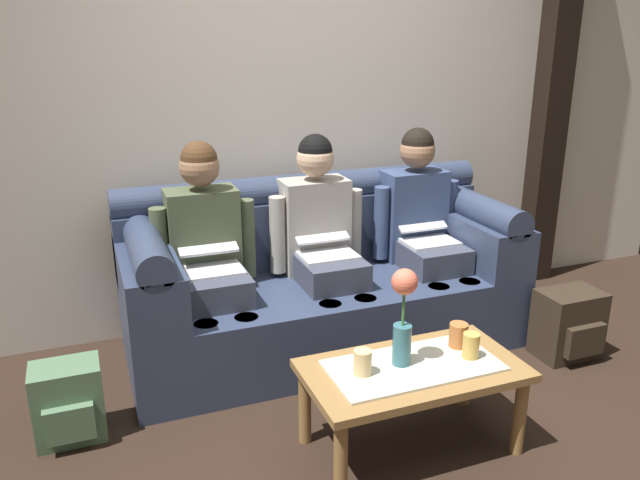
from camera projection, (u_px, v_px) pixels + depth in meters
ground_plane at (418, 458)px, 2.74m from camera, size 14.00×14.00×0.00m
back_wall_patterned at (289, 85)px, 3.78m from camera, size 6.00×0.12×2.90m
timber_pillar at (552, 78)px, 4.31m from camera, size 0.20×0.20×2.90m
couch at (321, 283)px, 3.65m from camera, size 2.22×0.88×0.96m
person_left at (208, 250)px, 3.34m from camera, size 0.56×0.67×1.22m
person_middle at (321, 236)px, 3.56m from camera, size 0.56×0.67×1.22m
person_right at (422, 224)px, 3.78m from camera, size 0.56×0.67×1.22m
coffee_table at (413, 377)px, 2.70m from camera, size 0.94×0.51×0.41m
flower_vase at (403, 311)px, 2.61m from camera, size 0.11×0.11×0.43m
cup_near_left at (458, 335)px, 2.82m from camera, size 0.08×0.08×0.11m
cup_near_right at (363, 362)px, 2.59m from camera, size 0.07×0.07×0.11m
cup_far_center at (471, 346)px, 2.72m from camera, size 0.07×0.07×0.11m
backpack_right at (569, 325)px, 3.54m from camera, size 0.35×0.28×0.39m
backpack_left at (69, 403)px, 2.82m from camera, size 0.30×0.25×0.36m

